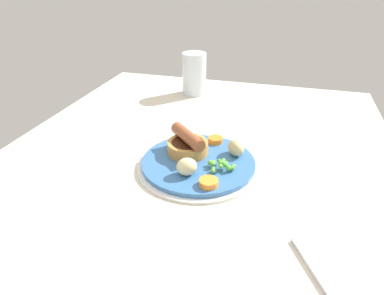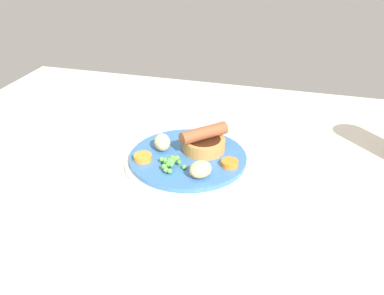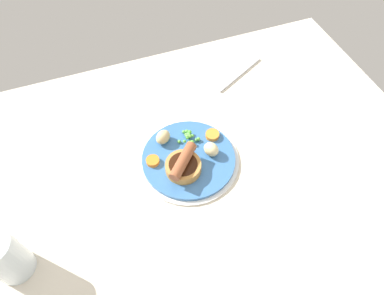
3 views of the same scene
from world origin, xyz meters
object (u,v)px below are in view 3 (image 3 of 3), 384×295
object	(u,v)px
carrot_slice_3	(212,135)
carrot_slice_4	(153,161)
pea_pile	(189,137)
potato_chunk_2	(211,149)
drinking_glass	(5,257)
potato_chunk_0	(163,137)
sausage_pudding	(183,165)
dinner_plate	(189,159)
fork	(239,74)

from	to	relation	value
carrot_slice_3	carrot_slice_4	distance (cm)	15.62
pea_pile	potato_chunk_2	size ratio (longest dim) A/B	1.45
potato_chunk_2	drinking_glass	world-z (taller)	drinking_glass
potato_chunk_0	potato_chunk_2	xyz separation A→B (cm)	(-9.21, 7.19, 0.04)
sausage_pudding	carrot_slice_3	size ratio (longest dim) A/B	2.55
carrot_slice_3	drinking_glass	world-z (taller)	drinking_glass
sausage_pudding	potato_chunk_0	size ratio (longest dim) A/B	2.18
potato_chunk_2	drinking_glass	size ratio (longest dim) A/B	0.31
carrot_slice_4	drinking_glass	xyz separation A→B (cm)	(30.93, 13.06, 4.00)
potato_chunk_0	drinking_glass	distance (cm)	39.44
sausage_pudding	carrot_slice_4	distance (cm)	7.34
dinner_plate	potato_chunk_2	world-z (taller)	potato_chunk_2
sausage_pudding	pea_pile	size ratio (longest dim) A/B	1.58
sausage_pudding	potato_chunk_2	distance (cm)	7.73
potato_chunk_0	drinking_glass	bearing A→B (deg)	27.15
dinner_plate	sausage_pudding	bearing A→B (deg)	50.67
potato_chunk_2	carrot_slice_4	distance (cm)	13.52
carrot_slice_4	carrot_slice_3	bearing A→B (deg)	-172.04
sausage_pudding	pea_pile	world-z (taller)	sausage_pudding
pea_pile	carrot_slice_3	distance (cm)	5.67
dinner_plate	carrot_slice_4	bearing A→B (deg)	-10.80
pea_pile	drinking_glass	world-z (taller)	drinking_glass
dinner_plate	sausage_pudding	distance (cm)	4.45
fork	drinking_glass	world-z (taller)	drinking_glass
carrot_slice_3	fork	distance (cm)	24.53
pea_pile	potato_chunk_0	distance (cm)	6.11
fork	potato_chunk_2	bearing A→B (deg)	24.93
dinner_plate	potato_chunk_0	world-z (taller)	potato_chunk_0
pea_pile	drinking_glass	xyz separation A→B (cm)	(40.85, 16.28, 3.56)
pea_pile	fork	bearing A→B (deg)	-140.53
drinking_glass	sausage_pudding	bearing A→B (deg)	-166.57
dinner_plate	potato_chunk_2	size ratio (longest dim) A/B	6.40
pea_pile	sausage_pudding	bearing A→B (deg)	61.33
pea_pile	carrot_slice_3	size ratio (longest dim) A/B	1.62
potato_chunk_0	carrot_slice_3	distance (cm)	11.77
potato_chunk_0	fork	world-z (taller)	potato_chunk_0
potato_chunk_2	fork	size ratio (longest dim) A/B	0.20
potato_chunk_2	fork	world-z (taller)	potato_chunk_2
sausage_pudding	pea_pile	distance (cm)	8.60
potato_chunk_0	sausage_pudding	bearing A→B (deg)	100.77
potato_chunk_0	potato_chunk_2	distance (cm)	11.69
sausage_pudding	fork	size ratio (longest dim) A/B	0.46
sausage_pudding	pea_pile	bearing A→B (deg)	15.71
pea_pile	potato_chunk_0	bearing A→B (deg)	-15.90
dinner_plate	pea_pile	bearing A→B (deg)	-111.26
dinner_plate	carrot_slice_3	bearing A→B (deg)	-153.45
potato_chunk_0	dinner_plate	bearing A→B (deg)	121.92
potato_chunk_0	carrot_slice_4	world-z (taller)	potato_chunk_0
pea_pile	carrot_slice_4	bearing A→B (deg)	17.98
sausage_pudding	drinking_glass	bearing A→B (deg)	147.80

